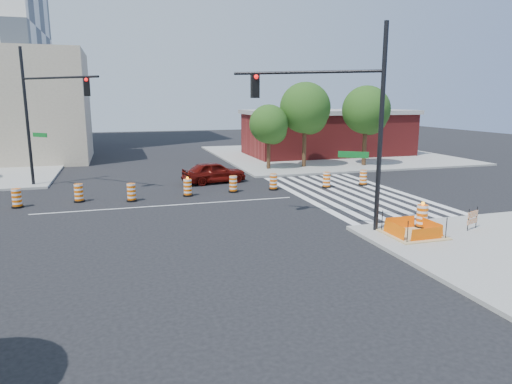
# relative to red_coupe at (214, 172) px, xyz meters

# --- Properties ---
(ground) EXTENTS (120.00, 120.00, 0.00)m
(ground) POSITION_rel_red_coupe_xyz_m (-3.73, -5.98, -0.75)
(ground) COLOR black
(ground) RESTS_ON ground
(sidewalk_ne) EXTENTS (22.00, 22.00, 0.15)m
(sidewalk_ne) POSITION_rel_red_coupe_xyz_m (14.27, 12.02, -0.67)
(sidewalk_ne) COLOR gray
(sidewalk_ne) RESTS_ON ground
(crosswalk_east) EXTENTS (6.75, 13.50, 0.01)m
(crosswalk_east) POSITION_rel_red_coupe_xyz_m (7.22, -5.98, -0.74)
(crosswalk_east) COLOR silver
(crosswalk_east) RESTS_ON ground
(lane_centerline) EXTENTS (14.00, 0.12, 0.01)m
(lane_centerline) POSITION_rel_red_coupe_xyz_m (-3.73, -5.98, -0.74)
(lane_centerline) COLOR silver
(lane_centerline) RESTS_ON ground
(excavation_pit) EXTENTS (2.20, 2.20, 0.90)m
(excavation_pit) POSITION_rel_red_coupe_xyz_m (5.27, -14.98, -0.52)
(excavation_pit) COLOR tan
(excavation_pit) RESTS_ON ground
(brick_storefront) EXTENTS (16.50, 8.50, 4.60)m
(brick_storefront) POSITION_rel_red_coupe_xyz_m (14.27, 12.02, 1.57)
(brick_storefront) COLOR maroon
(brick_storefront) RESTS_ON ground
(beige_midrise) EXTENTS (14.00, 10.00, 10.00)m
(beige_midrise) POSITION_rel_red_coupe_xyz_m (-15.73, 16.02, 4.25)
(beige_midrise) COLOR tan
(beige_midrise) RESTS_ON ground
(red_coupe) EXTENTS (4.63, 2.54, 1.49)m
(red_coupe) POSITION_rel_red_coupe_xyz_m (0.00, 0.00, 0.00)
(red_coupe) COLOR #530B07
(red_coupe) RESTS_ON ground
(signal_pole_se) EXTENTS (5.42, 3.82, 8.58)m
(signal_pole_se) POSITION_rel_red_coupe_xyz_m (2.73, -12.84, 4.50)
(signal_pole_se) COLOR black
(signal_pole_se) RESTS_ON ground
(signal_pole_nw) EXTENTS (4.82, 4.76, 8.76)m
(signal_pole_nw) POSITION_rel_red_coupe_xyz_m (-10.43, 0.93, 4.61)
(signal_pole_nw) COLOR black
(signal_pole_nw) RESTS_ON ground
(pit_drum) EXTENTS (0.60, 0.60, 1.18)m
(pit_drum) POSITION_rel_red_coupe_xyz_m (6.27, -14.20, -0.11)
(pit_drum) COLOR black
(pit_drum) RESTS_ON ground
(barricade) EXTENTS (0.77, 0.33, 0.96)m
(barricade) POSITION_rel_red_coupe_xyz_m (8.23, -15.01, -0.07)
(barricade) COLOR #E55B04
(barricade) RESTS_ON ground
(tree_north_c) EXTENTS (3.14, 3.11, 5.28)m
(tree_north_c) POSITION_rel_red_coupe_xyz_m (5.42, 4.27, 2.80)
(tree_north_c) COLOR #382314
(tree_north_c) RESTS_ON ground
(tree_north_d) EXTENTS (4.15, 4.15, 7.06)m
(tree_north_d) POSITION_rel_red_coupe_xyz_m (8.62, 4.51, 3.99)
(tree_north_d) COLOR #382314
(tree_north_d) RESTS_ON ground
(tree_north_e) EXTENTS (4.03, 4.00, 6.80)m
(tree_north_e) POSITION_rel_red_coupe_xyz_m (13.84, 3.81, 3.82)
(tree_north_e) COLOR #382314
(tree_north_e) RESTS_ON ground
(median_drum_1) EXTENTS (0.60, 0.60, 1.02)m
(median_drum_1) POSITION_rel_red_coupe_xyz_m (-11.54, -4.16, -0.27)
(median_drum_1) COLOR black
(median_drum_1) RESTS_ON ground
(median_drum_2) EXTENTS (0.60, 0.60, 1.02)m
(median_drum_2) POSITION_rel_red_coupe_xyz_m (-8.49, -3.65, -0.27)
(median_drum_2) COLOR black
(median_drum_2) RESTS_ON ground
(median_drum_3) EXTENTS (0.60, 0.60, 1.02)m
(median_drum_3) POSITION_rel_red_coupe_xyz_m (-5.65, -4.34, -0.27)
(median_drum_3) COLOR black
(median_drum_3) RESTS_ON ground
(median_drum_4) EXTENTS (0.60, 0.60, 1.18)m
(median_drum_4) POSITION_rel_red_coupe_xyz_m (-2.40, -3.86, -0.26)
(median_drum_4) COLOR black
(median_drum_4) RESTS_ON ground
(median_drum_5) EXTENTS (0.60, 0.60, 1.02)m
(median_drum_5) POSITION_rel_red_coupe_xyz_m (0.48, -3.52, -0.27)
(median_drum_5) COLOR black
(median_drum_5) RESTS_ON ground
(median_drum_6) EXTENTS (0.60, 0.60, 1.02)m
(median_drum_6) POSITION_rel_red_coupe_xyz_m (3.11, -3.53, -0.27)
(median_drum_6) COLOR black
(median_drum_6) RESTS_ON ground
(median_drum_7) EXTENTS (0.60, 0.60, 1.02)m
(median_drum_7) POSITION_rel_red_coupe_xyz_m (6.65, -3.89, -0.27)
(median_drum_7) COLOR black
(median_drum_7) RESTS_ON ground
(median_drum_8) EXTENTS (0.60, 0.60, 1.02)m
(median_drum_8) POSITION_rel_red_coupe_xyz_m (9.39, -3.80, -0.27)
(median_drum_8) COLOR black
(median_drum_8) RESTS_ON ground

